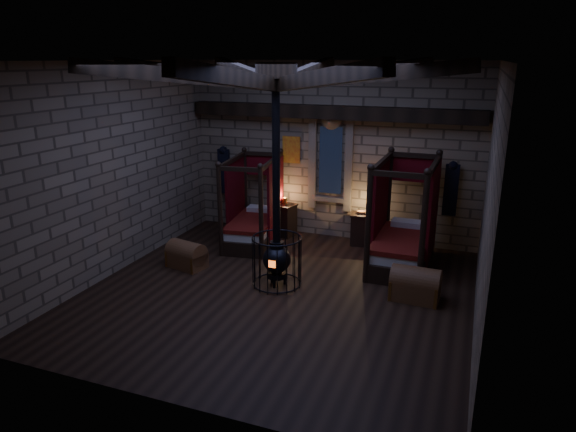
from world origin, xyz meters
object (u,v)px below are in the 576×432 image
(bed_right, at_px, (403,241))
(trunk_right, at_px, (415,285))
(stove, at_px, (277,256))
(bed_left, at_px, (254,222))
(trunk_left, at_px, (187,256))

(bed_right, relative_size, trunk_right, 2.53)
(trunk_right, bearing_deg, stove, -170.94)
(bed_left, xyz_separation_m, trunk_right, (4.00, -1.76, -0.22))
(bed_left, distance_m, trunk_left, 2.04)
(trunk_right, distance_m, stove, 2.63)
(trunk_left, bearing_deg, bed_right, 34.61)
(trunk_left, xyz_separation_m, trunk_right, (4.71, 0.14, 0.03))
(bed_right, bearing_deg, trunk_left, -157.55)
(bed_left, distance_m, bed_right, 3.54)
(trunk_right, bearing_deg, trunk_left, -175.81)
(trunk_left, bearing_deg, bed_left, 82.57)
(bed_right, bearing_deg, trunk_right, -72.11)
(bed_left, relative_size, trunk_right, 2.32)
(trunk_left, distance_m, trunk_right, 4.71)
(bed_right, xyz_separation_m, stove, (-2.12, -1.84, 0.05))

